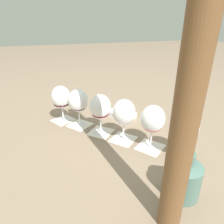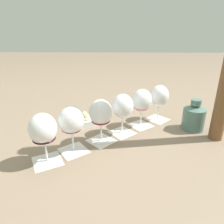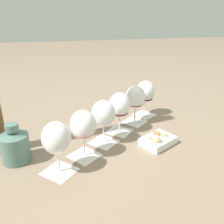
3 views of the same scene
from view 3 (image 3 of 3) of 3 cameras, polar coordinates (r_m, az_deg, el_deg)
The scene contains 15 objects.
ground_plane at distance 1.06m, azimuth 0.01°, elevation -5.95°, with size 8.00×8.00×0.00m, color #7F6B56.
tasting_card_0 at distance 0.87m, azimuth -12.48°, elevation -13.75°, with size 0.14×0.14×0.00m.
tasting_card_1 at distance 0.93m, azimuth -6.59°, elevation -10.34°, with size 0.14×0.14×0.00m.
tasting_card_2 at distance 1.02m, azimuth -1.98°, elevation -7.20°, with size 0.14×0.14×0.00m.
tasting_card_3 at distance 1.10m, azimuth 1.77°, elevation -4.65°, with size 0.14×0.14×0.00m.
tasting_card_4 at distance 1.20m, azimuth 5.44°, elevation -2.35°, with size 0.14×0.14×0.00m.
tasting_card_5 at distance 1.29m, azimuth 7.76°, elevation -0.63°, with size 0.14×0.14×0.00m.
wine_glass_0 at distance 0.80m, azimuth -13.22°, elevation -6.57°, with size 0.10×0.10×0.19m.
wine_glass_1 at distance 0.87m, azimuth -6.95°, elevation -3.49°, with size 0.10×0.10×0.19m.
wine_glass_2 at distance 0.96m, azimuth -2.08°, elevation -0.78°, with size 0.10×0.10×0.19m.
wine_glass_3 at distance 1.05m, azimuth 1.85°, elevation 1.38°, with size 0.10×0.10×0.19m.
wine_glass_4 at distance 1.16m, azimuth 5.66°, elevation 3.23°, with size 0.10×0.10×0.19m.
wine_glass_5 at distance 1.25m, azimuth 8.06°, elevation 4.65°, with size 0.10×0.10×0.19m.
ceramic_vase at distance 0.94m, azimuth -22.32°, elevation -7.41°, with size 0.10×0.10×0.15m.
snack_dish at distance 1.01m, azimuth 10.97°, elevation -6.77°, with size 0.17×0.15×0.06m.
Camera 3 is at (-0.23, -0.90, 0.51)m, focal length 38.00 mm.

